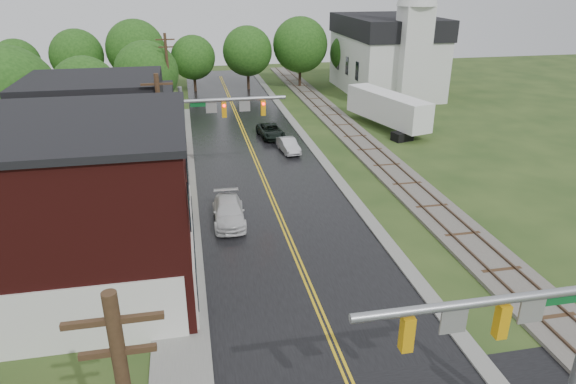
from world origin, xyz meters
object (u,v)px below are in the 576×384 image
object	(u,v)px
utility_pole_c	(169,78)
tree_left_e	(148,75)
utility_pole_b	(163,146)
traffic_signal_near	(523,333)
semi_trailer	(388,108)
church	(390,47)
suv_dark	(271,131)
pickup_white	(229,212)
tree_left_b	(9,101)
tree_left_c	(87,92)
brick_building	(33,212)
traffic_signal_far	(214,118)
sedan_silver	(288,145)

from	to	relation	value
utility_pole_c	tree_left_e	size ratio (longest dim) A/B	1.10
utility_pole_b	traffic_signal_near	bearing A→B (deg)	-62.81
tree_left_e	semi_trailer	size ratio (longest dim) A/B	0.74
church	suv_dark	distance (m)	24.40
traffic_signal_near	pickup_white	distance (m)	20.24
utility_pole_c	tree_left_b	size ratio (longest dim) A/B	0.93
utility_pole_b	tree_left_c	size ratio (longest dim) A/B	1.18
utility_pole_b	semi_trailer	bearing A→B (deg)	38.24
pickup_white	tree_left_e	bearing A→B (deg)	104.03
traffic_signal_near	brick_building	bearing A→B (deg)	140.83
traffic_signal_far	pickup_white	size ratio (longest dim) A/B	1.58
semi_trailer	traffic_signal_near	bearing A→B (deg)	-106.13
suv_dark	semi_trailer	bearing A→B (deg)	-1.96
brick_building	tree_left_e	world-z (taller)	brick_building
utility_pole_c	pickup_white	world-z (taller)	utility_pole_c
traffic_signal_far	traffic_signal_near	bearing A→B (deg)	-74.48
church	sedan_silver	world-z (taller)	church
pickup_white	traffic_signal_far	bearing A→B (deg)	93.85
utility_pole_c	tree_left_e	bearing A→B (deg)	137.16
utility_pole_c	sedan_silver	distance (m)	15.19
brick_building	tree_left_c	distance (m)	24.94
utility_pole_c	brick_building	bearing A→B (deg)	-101.09
suv_dark	tree_left_b	bearing A→B (deg)	-168.54
tree_left_e	pickup_white	distance (m)	26.23
utility_pole_c	tree_left_c	world-z (taller)	utility_pole_c
brick_building	sedan_silver	bearing A→B (deg)	49.52
brick_building	pickup_white	size ratio (longest dim) A/B	3.07
brick_building	tree_left_b	bearing A→B (deg)	107.61
utility_pole_c	utility_pole_b	bearing A→B (deg)	-90.00
tree_left_c	sedan_silver	size ratio (longest dim) A/B	2.14
utility_pole_b	tree_left_e	xyz separation A→B (m)	(-2.05, 23.90, 0.09)
church	utility_pole_c	distance (m)	28.54
church	semi_trailer	distance (m)	16.89
brick_building	semi_trailer	bearing A→B (deg)	41.45
brick_building	tree_left_e	distance (m)	31.12
sedan_silver	traffic_signal_far	bearing A→B (deg)	-142.63
traffic_signal_near	tree_left_e	size ratio (longest dim) A/B	0.90
utility_pole_b	suv_dark	distance (m)	18.68
church	traffic_signal_far	bearing A→B (deg)	-131.27
church	tree_left_e	xyz separation A→B (m)	(-28.85, -7.84, -1.02)
utility_pole_b	suv_dark	size ratio (longest dim) A/B	2.06
tree_left_e	sedan_silver	size ratio (longest dim) A/B	2.29
brick_building	utility_pole_c	world-z (taller)	utility_pole_c
tree_left_c	semi_trailer	xyz separation A→B (m)	(27.85, -1.51, -2.40)
traffic_signal_near	suv_dark	xyz separation A→B (m)	(-1.20, 35.79, -4.36)
suv_dark	sedan_silver	distance (m)	4.65
traffic_signal_near	utility_pole_b	bearing A→B (deg)	117.19
semi_trailer	sedan_silver	bearing A→B (deg)	-154.66
traffic_signal_near	suv_dark	world-z (taller)	traffic_signal_near
utility_pole_c	sedan_silver	xyz separation A→B (m)	(9.86, -10.79, -4.13)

